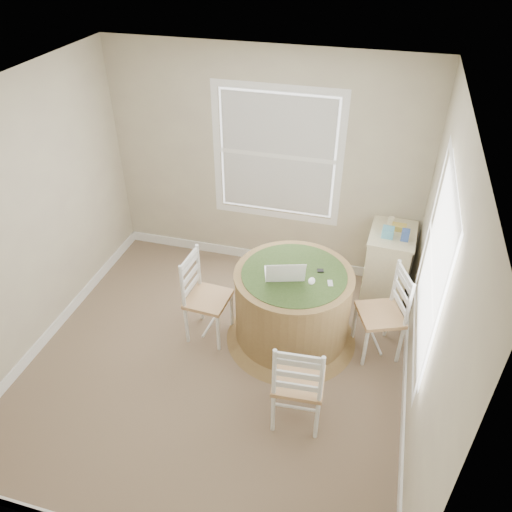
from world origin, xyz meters
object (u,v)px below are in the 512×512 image
(round_table, at_px, (292,304))
(corner_chest, at_px, (387,265))
(chair_near, at_px, (299,380))
(chair_right, at_px, (380,314))
(chair_left, at_px, (208,299))
(laptop, at_px, (284,274))

(round_table, distance_m, corner_chest, 1.29)
(round_table, xyz_separation_m, chair_near, (0.25, -0.96, 0.02))
(chair_near, relative_size, chair_right, 1.00)
(chair_left, bearing_deg, chair_near, -122.24)
(round_table, bearing_deg, chair_right, -10.35)
(chair_left, xyz_separation_m, laptop, (0.75, 0.11, 0.39))
(chair_near, distance_m, laptop, 1.03)
(chair_left, height_order, corner_chest, chair_left)
(laptop, bearing_deg, chair_left, -9.46)
(chair_right, bearing_deg, chair_left, -104.38)
(laptop, relative_size, corner_chest, 0.51)
(corner_chest, bearing_deg, chair_right, -88.31)
(chair_right, bearing_deg, corner_chest, 156.72)
(chair_right, bearing_deg, round_table, -108.43)
(round_table, height_order, chair_near, chair_near)
(laptop, bearing_deg, corner_chest, -150.86)
(chair_right, relative_size, corner_chest, 1.11)
(laptop, bearing_deg, chair_right, 169.57)
(round_table, xyz_separation_m, laptop, (-0.08, -0.06, 0.41))
(chair_near, distance_m, chair_right, 1.17)
(chair_near, relative_size, laptop, 2.15)
(laptop, distance_m, corner_chest, 1.46)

